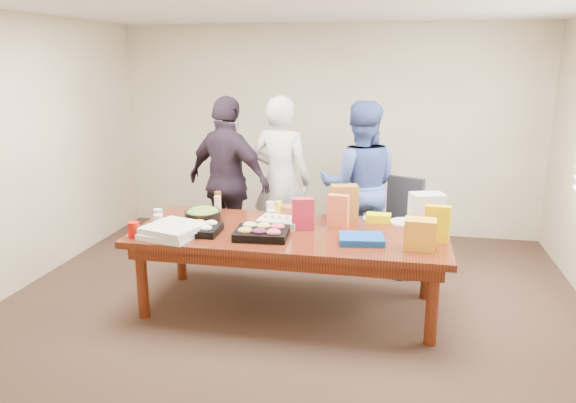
% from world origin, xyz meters
% --- Properties ---
extents(floor, '(5.50, 5.00, 0.02)m').
position_xyz_m(floor, '(0.00, 0.00, -0.01)').
color(floor, '#47301E').
rests_on(floor, ground).
extents(ceiling, '(5.50, 5.00, 0.02)m').
position_xyz_m(ceiling, '(0.00, 0.00, 2.71)').
color(ceiling, white).
rests_on(ceiling, wall_back).
extents(wall_back, '(5.50, 0.04, 2.70)m').
position_xyz_m(wall_back, '(0.00, 2.50, 1.35)').
color(wall_back, beige).
rests_on(wall_back, floor).
extents(wall_front, '(5.50, 0.04, 2.70)m').
position_xyz_m(wall_front, '(0.00, -2.50, 1.35)').
color(wall_front, beige).
rests_on(wall_front, floor).
extents(wall_left, '(0.04, 5.00, 2.70)m').
position_xyz_m(wall_left, '(-2.75, 0.00, 1.35)').
color(wall_left, beige).
rests_on(wall_left, floor).
extents(conference_table, '(2.80, 1.20, 0.75)m').
position_xyz_m(conference_table, '(0.00, 0.00, 0.38)').
color(conference_table, '#4C1C0F').
rests_on(conference_table, floor).
extents(office_chair, '(0.66, 0.66, 0.98)m').
position_xyz_m(office_chair, '(1.03, 1.08, 0.49)').
color(office_chair, black).
rests_on(office_chair, floor).
extents(person_center, '(0.76, 0.57, 1.88)m').
position_xyz_m(person_center, '(-0.34, 1.21, 0.94)').
color(person_center, silver).
rests_on(person_center, floor).
extents(person_right, '(0.96, 0.78, 1.84)m').
position_xyz_m(person_right, '(0.54, 1.20, 0.92)').
color(person_right, '#3C519A').
rests_on(person_right, floor).
extents(person_left, '(1.19, 0.86, 1.88)m').
position_xyz_m(person_left, '(-0.89, 1.03, 0.94)').
color(person_left, black).
rests_on(person_left, floor).
extents(veggie_tray, '(0.42, 0.33, 0.06)m').
position_xyz_m(veggie_tray, '(-0.81, -0.22, 0.78)').
color(veggie_tray, black).
rests_on(veggie_tray, conference_table).
extents(fruit_tray, '(0.48, 0.38, 0.07)m').
position_xyz_m(fruit_tray, '(-0.21, -0.23, 0.78)').
color(fruit_tray, black).
rests_on(fruit_tray, conference_table).
extents(sheet_cake, '(0.41, 0.33, 0.07)m').
position_xyz_m(sheet_cake, '(-0.13, 0.15, 0.78)').
color(sheet_cake, silver).
rests_on(sheet_cake, conference_table).
extents(salad_bowl, '(0.43, 0.43, 0.11)m').
position_xyz_m(salad_bowl, '(-0.86, 0.10, 0.81)').
color(salad_bowl, black).
rests_on(salad_bowl, conference_table).
extents(chip_bag_blue, '(0.41, 0.33, 0.06)m').
position_xyz_m(chip_bag_blue, '(0.66, -0.19, 0.78)').
color(chip_bag_blue, '#0F43A5').
rests_on(chip_bag_blue, conference_table).
extents(chip_bag_red, '(0.21, 0.13, 0.29)m').
position_xyz_m(chip_bag_red, '(0.11, 0.06, 0.90)').
color(chip_bag_red, '#BE223C').
rests_on(chip_bag_red, conference_table).
extents(chip_bag_yellow, '(0.22, 0.11, 0.31)m').
position_xyz_m(chip_bag_yellow, '(1.28, -0.05, 0.91)').
color(chip_bag_yellow, '#EBCC00').
rests_on(chip_bag_yellow, conference_table).
extents(chip_bag_orange, '(0.20, 0.11, 0.30)m').
position_xyz_m(chip_bag_orange, '(0.41, 0.23, 0.90)').
color(chip_bag_orange, '#EF683F').
rests_on(chip_bag_orange, conference_table).
extents(mayo_jar, '(0.11, 0.11, 0.13)m').
position_xyz_m(mayo_jar, '(-0.30, 0.50, 0.81)').
color(mayo_jar, silver).
rests_on(mayo_jar, conference_table).
extents(mustard_bottle, '(0.08, 0.08, 0.19)m').
position_xyz_m(mustard_bottle, '(-0.18, 0.32, 0.84)').
color(mustard_bottle, yellow).
rests_on(mustard_bottle, conference_table).
extents(dressing_bottle, '(0.07, 0.07, 0.21)m').
position_xyz_m(dressing_bottle, '(-0.84, 0.49, 0.85)').
color(dressing_bottle, brown).
rests_on(dressing_bottle, conference_table).
extents(ranch_bottle, '(0.07, 0.07, 0.20)m').
position_xyz_m(ranch_bottle, '(-0.80, 0.36, 0.85)').
color(ranch_bottle, beige).
rests_on(ranch_bottle, conference_table).
extents(banana_bunch, '(0.24, 0.14, 0.08)m').
position_xyz_m(banana_bunch, '(0.77, 0.45, 0.79)').
color(banana_bunch, '#F6F901').
rests_on(banana_bunch, conference_table).
extents(bread_loaf, '(0.36, 0.21, 0.13)m').
position_xyz_m(bread_loaf, '(-0.03, 0.34, 0.82)').
color(bread_loaf, brown).
rests_on(bread_loaf, conference_table).
extents(kraft_bag, '(0.28, 0.21, 0.33)m').
position_xyz_m(kraft_bag, '(0.44, 0.50, 0.92)').
color(kraft_bag, '#9C6426').
rests_on(kraft_bag, conference_table).
extents(red_cup, '(0.12, 0.12, 0.13)m').
position_xyz_m(red_cup, '(-1.30, -0.44, 0.82)').
color(red_cup, '#BD0F04').
rests_on(red_cup, conference_table).
extents(clear_cup_a, '(0.11, 0.11, 0.12)m').
position_xyz_m(clear_cup_a, '(-1.21, -0.13, 0.81)').
color(clear_cup_a, silver).
rests_on(clear_cup_a, conference_table).
extents(clear_cup_b, '(0.10, 0.10, 0.11)m').
position_xyz_m(clear_cup_b, '(-1.30, 0.07, 0.81)').
color(clear_cup_b, white).
rests_on(clear_cup_b, conference_table).
extents(pizza_box_lower, '(0.52, 0.52, 0.05)m').
position_xyz_m(pizza_box_lower, '(-0.98, -0.35, 0.78)').
color(pizza_box_lower, white).
rests_on(pizza_box_lower, conference_table).
extents(pizza_box_upper, '(0.55, 0.55, 0.05)m').
position_xyz_m(pizza_box_upper, '(-0.96, -0.35, 0.83)').
color(pizza_box_upper, silver).
rests_on(pizza_box_upper, pizza_box_lower).
extents(plate_a, '(0.34, 0.34, 0.02)m').
position_xyz_m(plate_a, '(1.03, 0.45, 0.76)').
color(plate_a, white).
rests_on(plate_a, conference_table).
extents(plate_b, '(0.30, 0.30, 0.02)m').
position_xyz_m(plate_b, '(0.74, 0.52, 0.76)').
color(plate_b, white).
rests_on(plate_b, conference_table).
extents(dip_bowl_a, '(0.16, 0.16, 0.06)m').
position_xyz_m(dip_bowl_a, '(0.10, 0.34, 0.78)').
color(dip_bowl_a, beige).
rests_on(dip_bowl_a, conference_table).
extents(dip_bowl_b, '(0.18, 0.18, 0.06)m').
position_xyz_m(dip_bowl_b, '(-0.25, 0.45, 0.78)').
color(dip_bowl_b, silver).
rests_on(dip_bowl_b, conference_table).
extents(grocery_bag_white, '(0.34, 0.29, 0.32)m').
position_xyz_m(grocery_bag_white, '(1.21, 0.37, 0.91)').
color(grocery_bag_white, silver).
rests_on(grocery_bag_white, conference_table).
extents(grocery_bag_yellow, '(0.26, 0.19, 0.25)m').
position_xyz_m(grocery_bag_yellow, '(1.13, -0.27, 0.88)').
color(grocery_bag_yellow, '#F6A626').
rests_on(grocery_bag_yellow, conference_table).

